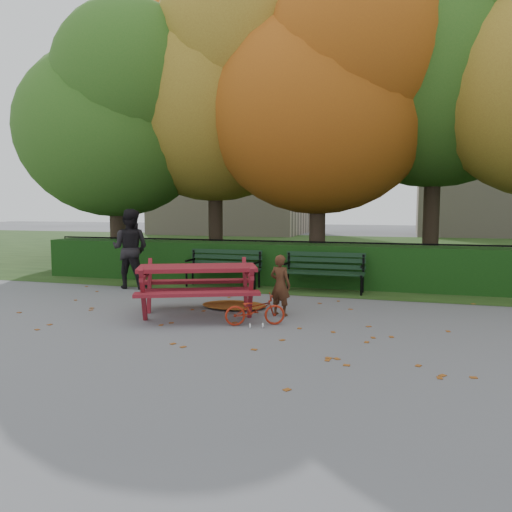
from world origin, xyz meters
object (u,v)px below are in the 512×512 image
(child, at_px, (280,285))
(picnic_table, at_px, (198,277))
(tree_b, at_px, (223,87))
(tree_d, at_px, (452,52))
(tree_a, at_px, (120,116))
(tree_c, at_px, (330,94))
(adult, at_px, (130,249))
(bicycle, at_px, (255,310))
(bench_right, at_px, (324,269))
(tree_f, at_px, (127,103))
(bench_left, at_px, (224,265))

(child, bearing_deg, picnic_table, 32.16)
(tree_b, bearing_deg, tree_d, 4.38)
(tree_a, height_order, picnic_table, tree_a)
(tree_c, xyz_separation_m, adult, (-4.17, -3.06, -3.90))
(tree_b, relative_size, picnic_table, 3.48)
(adult, bearing_deg, tree_c, -149.18)
(tree_c, bearing_deg, tree_d, 22.61)
(tree_a, bearing_deg, bicycle, -43.20)
(tree_b, xyz_separation_m, bench_right, (3.54, -3.04, -4.88))
(tree_d, relative_size, tree_f, 1.04)
(tree_f, relative_size, bench_left, 5.10)
(picnic_table, bearing_deg, tree_f, 103.79)
(tree_d, xyz_separation_m, tree_f, (-11.01, 2.01, -0.29))
(bench_right, relative_size, child, 1.67)
(tree_d, xyz_separation_m, picnic_table, (-4.53, -6.60, -5.30))
(bench_left, bearing_deg, tree_a, 154.24)
(tree_c, relative_size, bench_left, 4.44)
(tree_b, xyz_separation_m, bicycle, (2.98, -6.54, -5.15))
(tree_f, height_order, adult, tree_f)
(child, relative_size, bicycle, 1.11)
(tree_b, height_order, tree_c, tree_b)
(tree_b, height_order, tree_d, tree_d)
(tree_f, height_order, bicycle, tree_f)
(tree_c, bearing_deg, bicycle, -92.96)
(tree_b, relative_size, tree_d, 0.92)
(tree_a, bearing_deg, picnic_table, -47.45)
(tree_a, xyz_separation_m, tree_c, (6.02, 0.38, 0.30))
(tree_a, distance_m, child, 8.47)
(tree_b, relative_size, bench_right, 4.88)
(tree_a, height_order, child, tree_a)
(child, bearing_deg, bench_right, -81.50)
(tree_d, relative_size, bicycle, 9.86)
(bench_left, height_order, child, child)
(child, relative_size, adult, 0.58)
(tree_c, height_order, bicycle, tree_c)
(bench_left, distance_m, adult, 2.23)
(bench_left, bearing_deg, bicycle, -62.31)
(adult, bearing_deg, tree_b, -108.55)
(tree_d, bearing_deg, tree_a, -169.67)
(tree_a, distance_m, picnic_table, 7.73)
(bench_right, xyz_separation_m, adult, (-4.44, -0.80, 0.41))
(tree_a, distance_m, adult, 4.85)
(child, bearing_deg, tree_b, -44.78)
(picnic_table, bearing_deg, tree_a, 109.34)
(tree_a, xyz_separation_m, bench_right, (6.29, -1.88, -4.00))
(bench_right, xyz_separation_m, picnic_table, (-1.75, -3.07, 0.16))
(bench_left, xyz_separation_m, adult, (-2.04, -0.80, 0.41))
(tree_f, distance_m, bench_right, 11.19)
(tree_d, bearing_deg, child, -116.82)
(bench_right, relative_size, adult, 0.97)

